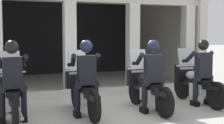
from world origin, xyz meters
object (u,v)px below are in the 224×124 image
at_px(motorcycle_center_right, 146,88).
at_px(motorcycle_far_right, 195,83).
at_px(police_officer_far_left, 12,74).
at_px(police_officer_far_right, 202,66).
at_px(police_officer_center_right, 152,70).
at_px(police_officer_center_left, 86,71).
at_px(motorcycle_center_left, 83,90).
at_px(motorcycle_far_left, 12,94).

xyz_separation_m(motorcycle_center_right, motorcycle_far_right, (1.45, 0.21, 0.00)).
distance_m(police_officer_far_left, police_officer_far_right, 4.35).
bearing_deg(police_officer_center_right, motorcycle_far_right, 29.84).
bearing_deg(motorcycle_far_right, police_officer_far_left, -173.91).
height_order(motorcycle_far_right, police_officer_far_right, police_officer_far_right).
xyz_separation_m(police_officer_far_left, motorcycle_center_right, (2.90, 0.07, -0.44)).
xyz_separation_m(police_officer_far_left, motorcycle_far_right, (4.35, 0.28, -0.44)).
bearing_deg(motorcycle_center_right, police_officer_center_right, -79.05).
height_order(police_officer_center_left, police_officer_center_right, same).
bearing_deg(police_officer_far_left, police_officer_center_right, 1.05).
relative_size(police_officer_center_right, police_officer_far_right, 1.00).
bearing_deg(motorcycle_center_left, police_officer_far_left, -163.51).
relative_size(motorcycle_far_left, police_officer_center_right, 1.29).
height_order(police_officer_center_left, police_officer_far_right, same).
height_order(police_officer_far_left, police_officer_center_right, same).
distance_m(motorcycle_far_left, police_officer_center_left, 1.55).
bearing_deg(motorcycle_center_left, police_officer_far_right, 2.96).
bearing_deg(police_officer_far_left, motorcycle_center_right, 6.65).
height_order(motorcycle_center_right, police_officer_center_right, police_officer_center_right).
distance_m(police_officer_center_right, police_officer_far_right, 1.46).
height_order(motorcycle_far_left, police_officer_center_left, police_officer_center_left).
bearing_deg(police_officer_far_right, motorcycle_far_left, 178.63).
xyz_separation_m(motorcycle_far_left, police_officer_far_left, (-0.00, -0.28, 0.44)).
bearing_deg(police_officer_center_right, police_officer_far_right, 19.28).
xyz_separation_m(police_officer_center_left, police_officer_center_right, (1.45, -0.15, 0.00)).
distance_m(police_officer_far_left, police_officer_center_left, 1.45).
xyz_separation_m(police_officer_center_right, motorcycle_far_right, (1.45, 0.49, -0.44)).
xyz_separation_m(motorcycle_far_left, police_officer_center_right, (2.90, -0.49, 0.44)).
height_order(police_officer_center_right, motorcycle_far_right, police_officer_center_right).
distance_m(motorcycle_far_left, police_officer_far_left, 0.52).
relative_size(police_officer_center_left, police_officer_center_right, 1.00).
height_order(police_officer_far_left, motorcycle_center_right, police_officer_far_left).
bearing_deg(motorcycle_far_left, motorcycle_center_right, 1.05).
height_order(motorcycle_far_left, motorcycle_center_left, same).
relative_size(police_officer_center_left, police_officer_far_right, 1.00).
bearing_deg(motorcycle_center_left, police_officer_center_right, -9.29).
distance_m(police_officer_center_left, motorcycle_center_right, 1.52).
distance_m(motorcycle_center_right, police_officer_center_right, 0.52).
xyz_separation_m(motorcycle_far_left, police_officer_center_left, (1.45, -0.34, 0.44)).
relative_size(motorcycle_center_left, motorcycle_center_right, 1.00).
distance_m(motorcycle_far_left, motorcycle_center_right, 2.91).
bearing_deg(police_officer_far_left, motorcycle_far_right, 8.87).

